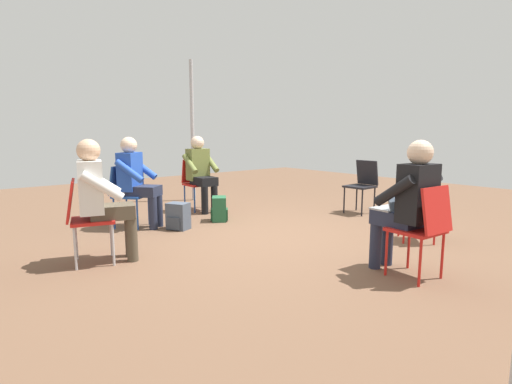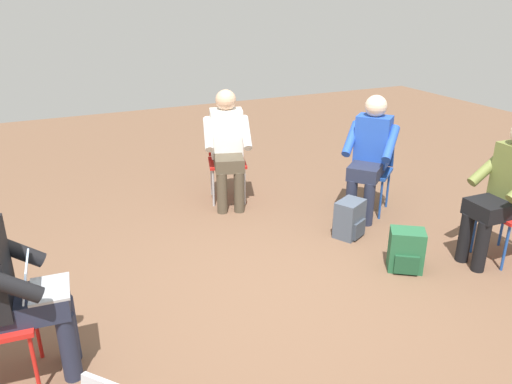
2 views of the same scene
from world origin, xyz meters
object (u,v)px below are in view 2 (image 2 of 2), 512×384
(person_with_laptop, at_px, (8,280))
(person_in_olive, at_px, (506,186))
(person_in_white, at_px, (227,142))
(person_in_blue, at_px, (370,151))
(backpack_by_empty_chair, at_px, (406,252))
(backpack_near_laptop_user, at_px, (349,221))
(chair_south, at_px, (226,155))
(chair_southwest, at_px, (372,164))

(person_with_laptop, xyz_separation_m, person_in_olive, (-3.75, 0.14, 0.00))
(person_in_white, height_order, person_in_olive, same)
(person_in_blue, xyz_separation_m, person_in_olive, (-0.42, 1.28, 0.00))
(person_in_blue, xyz_separation_m, backpack_by_empty_chair, (0.39, 1.08, -0.54))
(person_with_laptop, distance_m, person_in_white, 2.93)
(person_in_white, xyz_separation_m, backpack_near_laptop_user, (-0.74, 1.24, -0.54))
(person_with_laptop, bearing_deg, backpack_near_laptop_user, 109.70)
(chair_south, height_order, person_in_blue, person_in_blue)
(person_in_blue, height_order, person_in_white, same)
(chair_south, relative_size, person_in_olive, 0.69)
(chair_southwest, distance_m, person_with_laptop, 3.68)
(person_in_olive, xyz_separation_m, backpack_near_laptop_user, (0.88, -0.91, -0.54))
(person_with_laptop, bearing_deg, backpack_by_empty_chair, 95.72)
(person_in_white, height_order, backpack_near_laptop_user, person_in_white)
(person_in_white, relative_size, person_in_olive, 1.00)
(person_with_laptop, height_order, backpack_near_laptop_user, person_with_laptop)
(backpack_near_laptop_user, bearing_deg, chair_southwest, -141.28)
(person_in_blue, relative_size, person_in_white, 1.00)
(chair_south, xyz_separation_m, person_with_laptop, (2.18, 2.18, 0.20))
(chair_south, xyz_separation_m, person_in_white, (0.05, 0.16, 0.20))
(person_in_white, height_order, backpack_by_empty_chair, person_in_white)
(backpack_near_laptop_user, bearing_deg, person_in_olive, 134.05)
(person_in_blue, distance_m, backpack_near_laptop_user, 0.80)
(chair_south, height_order, person_in_white, person_in_white)
(chair_south, xyz_separation_m, person_in_olive, (-1.58, 2.32, 0.20))
(backpack_near_laptop_user, bearing_deg, backpack_by_empty_chair, 95.71)
(chair_south, bearing_deg, person_in_blue, 154.86)
(person_with_laptop, bearing_deg, person_in_olive, 92.48)
(chair_southwest, relative_size, person_with_laptop, 0.69)
(backpack_near_laptop_user, bearing_deg, person_with_laptop, 15.09)
(chair_southwest, distance_m, person_in_olive, 1.43)
(chair_southwest, xyz_separation_m, person_in_blue, (0.13, 0.11, 0.20))
(person_in_white, bearing_deg, chair_south, -90.00)
(chair_south, relative_size, person_with_laptop, 0.69)
(chair_south, height_order, person_in_olive, person_in_olive)
(chair_south, bearing_deg, chair_southwest, 160.83)
(person_in_blue, height_order, backpack_near_laptop_user, person_in_blue)
(person_in_olive, bearing_deg, person_in_white, 38.85)
(person_in_olive, xyz_separation_m, backpack_by_empty_chair, (0.81, -0.20, -0.54))
(person_with_laptop, xyz_separation_m, backpack_by_empty_chair, (-2.94, -0.06, -0.53))
(chair_southwest, xyz_separation_m, person_in_olive, (-0.29, 1.39, 0.20))
(chair_southwest, distance_m, person_in_blue, 0.26)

